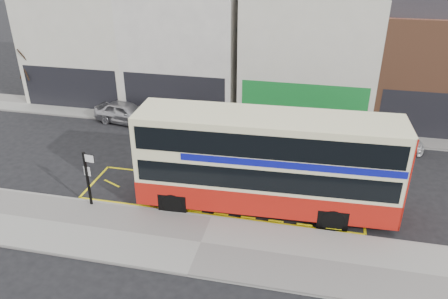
% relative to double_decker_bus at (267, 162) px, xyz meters
% --- Properties ---
extents(ground, '(120.00, 120.00, 0.00)m').
position_rel_double_decker_bus_xyz_m(ground, '(-2.33, -1.15, -2.54)').
color(ground, black).
rests_on(ground, ground).
extents(pavement, '(40.00, 4.00, 0.15)m').
position_rel_double_decker_bus_xyz_m(pavement, '(-2.33, -3.45, -2.46)').
color(pavement, gray).
rests_on(pavement, ground).
extents(kerb, '(40.00, 0.15, 0.15)m').
position_rel_double_decker_bus_xyz_m(kerb, '(-2.33, -1.52, -2.46)').
color(kerb, gray).
rests_on(kerb, ground).
extents(far_pavement, '(50.00, 3.00, 0.15)m').
position_rel_double_decker_bus_xyz_m(far_pavement, '(-2.33, 9.85, -2.46)').
color(far_pavement, gray).
rests_on(far_pavement, ground).
extents(road_markings, '(14.00, 3.40, 0.01)m').
position_rel_double_decker_bus_xyz_m(road_markings, '(-2.33, 0.45, -2.53)').
color(road_markings, '#FFEB0D').
rests_on(road_markings, ground).
extents(terrace_far_left, '(8.00, 8.01, 10.80)m').
position_rel_double_decker_bus_xyz_m(terrace_far_left, '(-15.83, 13.84, 2.29)').
color(terrace_far_left, silver).
rests_on(terrace_far_left, ground).
extents(terrace_left, '(8.00, 8.01, 11.80)m').
position_rel_double_decker_bus_xyz_m(terrace_left, '(-7.83, 13.84, 2.78)').
color(terrace_left, beige).
rests_on(terrace_left, ground).
extents(terrace_green_shop, '(9.00, 8.01, 11.30)m').
position_rel_double_decker_bus_xyz_m(terrace_green_shop, '(1.17, 13.84, 2.53)').
color(terrace_green_shop, silver).
rests_on(terrace_green_shop, ground).
extents(terrace_right, '(9.00, 8.01, 10.30)m').
position_rel_double_decker_bus_xyz_m(terrace_right, '(10.17, 13.84, 2.04)').
color(terrace_right, brown).
rests_on(terrace_right, ground).
extents(double_decker_bus, '(12.17, 3.24, 4.82)m').
position_rel_double_decker_bus_xyz_m(double_decker_bus, '(0.00, 0.00, 0.00)').
color(double_decker_bus, '#F0EAB6').
rests_on(double_decker_bus, ground).
extents(bus_stop_post, '(0.70, 0.17, 2.86)m').
position_rel_double_decker_bus_xyz_m(bus_stop_post, '(-8.27, -1.77, -0.66)').
color(bus_stop_post, black).
rests_on(bus_stop_post, pavement).
extents(car_silver, '(4.72, 2.55, 1.52)m').
position_rel_double_decker_bus_xyz_m(car_silver, '(-10.88, 8.29, -1.77)').
color(car_silver, '#A5A4A9').
rests_on(car_silver, ground).
extents(car_grey, '(4.54, 2.48, 1.42)m').
position_rel_double_decker_bus_xyz_m(car_grey, '(-5.04, 7.78, -1.83)').
color(car_grey, '#3B3F42').
rests_on(car_grey, ground).
extents(car_white, '(4.31, 2.03, 1.22)m').
position_rel_double_decker_bus_xyz_m(car_white, '(6.56, 7.97, -1.93)').
color(car_white, silver).
rests_on(car_white, ground).
extents(street_tree_left, '(2.63, 2.63, 5.67)m').
position_rel_double_decker_bus_xyz_m(street_tree_left, '(-19.29, 10.57, 1.33)').
color(street_tree_left, black).
rests_on(street_tree_left, ground).
extents(street_tree_right, '(2.48, 2.48, 5.35)m').
position_rel_double_decker_bus_xyz_m(street_tree_right, '(2.93, 10.85, 1.11)').
color(street_tree_right, black).
rests_on(street_tree_right, ground).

